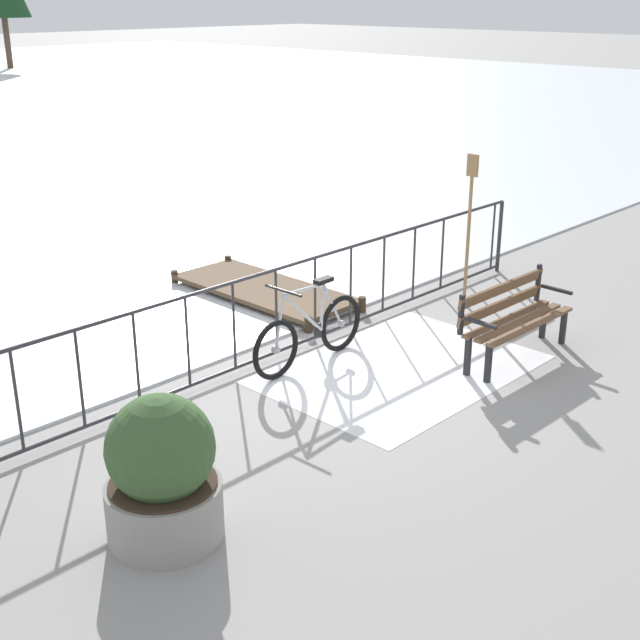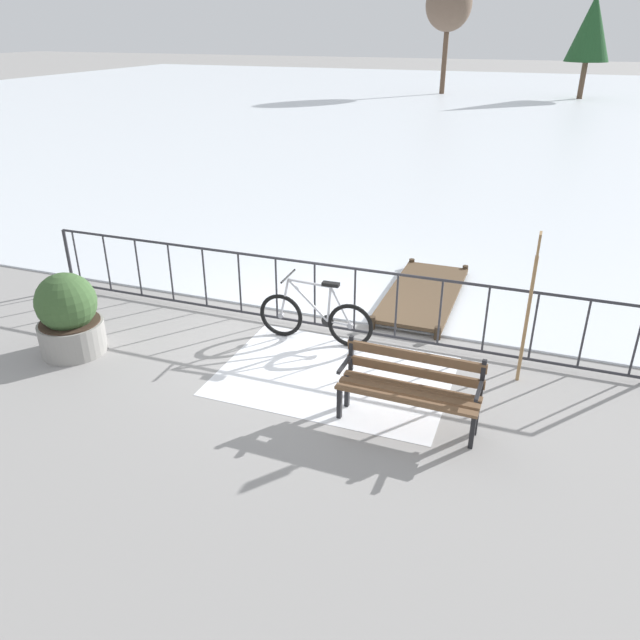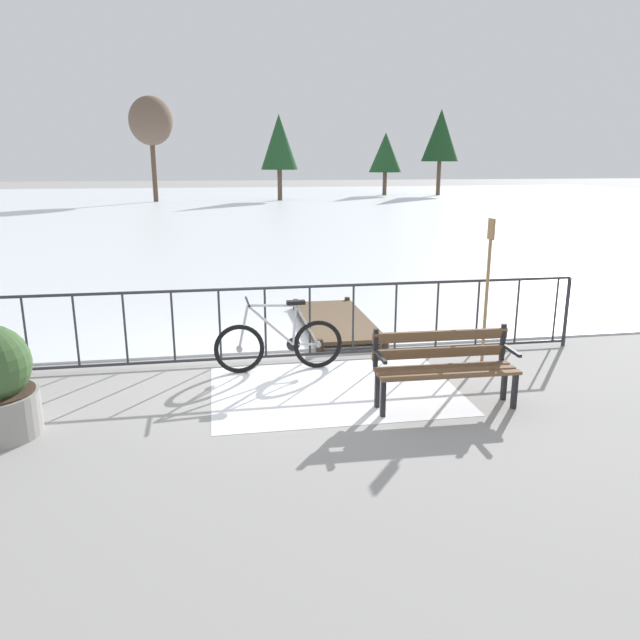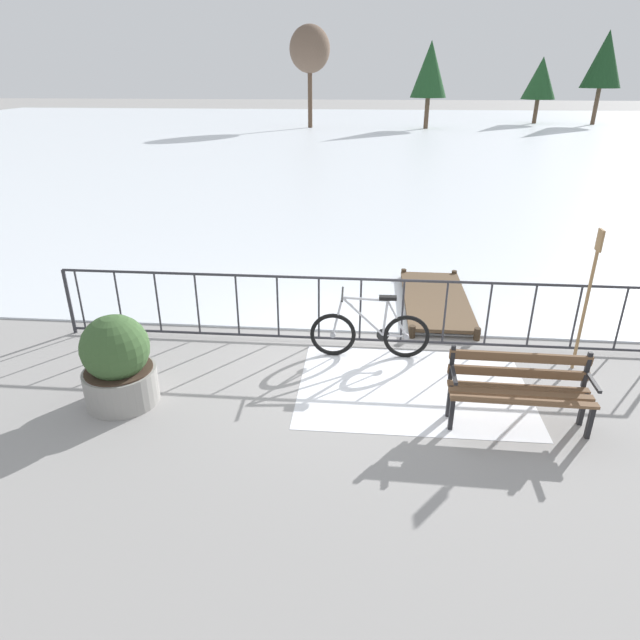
{
  "view_description": "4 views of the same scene",
  "coord_description": "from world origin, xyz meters",
  "px_view_note": "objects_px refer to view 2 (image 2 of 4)",
  "views": [
    {
      "loc": [
        -6.05,
        -6.48,
        3.86
      ],
      "look_at": [
        0.25,
        -0.43,
        0.51
      ],
      "focal_mm": 47.92,
      "sensor_mm": 36.0,
      "label": 1
    },
    {
      "loc": [
        2.98,
        -7.74,
        4.16
      ],
      "look_at": [
        0.4,
        -0.83,
        0.59
      ],
      "focal_mm": 34.45,
      "sensor_mm": 36.0,
      "label": 2
    },
    {
      "loc": [
        -0.63,
        -8.01,
        2.72
      ],
      "look_at": [
        0.66,
        -0.57,
        0.72
      ],
      "focal_mm": 34.0,
      "sensor_mm": 36.0,
      "label": 3
    },
    {
      "loc": [
        0.07,
        -7.42,
        3.77
      ],
      "look_at": [
        -0.52,
        -0.86,
        0.77
      ],
      "focal_mm": 30.64,
      "sensor_mm": 36.0,
      "label": 4
    }
  ],
  "objects_px": {
    "bicycle_near_railing": "(315,318)",
    "oar_upright": "(530,300)",
    "park_bench": "(410,383)",
    "planter_with_shrub": "(69,316)"
  },
  "relations": [
    {
      "from": "bicycle_near_railing",
      "to": "oar_upright",
      "type": "relative_size",
      "value": 0.86
    },
    {
      "from": "park_bench",
      "to": "planter_with_shrub",
      "type": "distance_m",
      "value": 4.77
    },
    {
      "from": "park_bench",
      "to": "planter_with_shrub",
      "type": "bearing_deg",
      "value": 179.85
    },
    {
      "from": "bicycle_near_railing",
      "to": "park_bench",
      "type": "xyz_separation_m",
      "value": [
        1.71,
        -1.49,
        0.14
      ]
    },
    {
      "from": "bicycle_near_railing",
      "to": "planter_with_shrub",
      "type": "xyz_separation_m",
      "value": [
        -3.06,
        -1.47,
        0.18
      ]
    },
    {
      "from": "planter_with_shrub",
      "to": "oar_upright",
      "type": "relative_size",
      "value": 0.59
    },
    {
      "from": "bicycle_near_railing",
      "to": "park_bench",
      "type": "bearing_deg",
      "value": -40.95
    },
    {
      "from": "bicycle_near_railing",
      "to": "oar_upright",
      "type": "height_order",
      "value": "oar_upright"
    },
    {
      "from": "park_bench",
      "to": "oar_upright",
      "type": "xyz_separation_m",
      "value": [
        1.12,
        1.39,
        0.63
      ]
    },
    {
      "from": "park_bench",
      "to": "oar_upright",
      "type": "height_order",
      "value": "oar_upright"
    }
  ]
}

